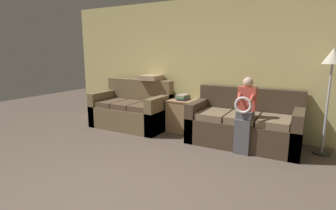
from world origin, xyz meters
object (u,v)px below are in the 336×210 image
at_px(couch_side, 132,111).
at_px(child_left_seated, 245,112).
at_px(couch_main, 244,125).
at_px(side_shelf, 183,115).
at_px(floor_lamp, 332,67).
at_px(book_stack, 183,97).
at_px(throw_pillow, 151,78).

height_order(couch_side, child_left_seated, child_left_seated).
relative_size(couch_main, couch_side, 1.15).
bearing_deg(side_shelf, child_left_seated, -22.41).
xyz_separation_m(couch_main, side_shelf, (-1.24, 0.16, -0.01)).
height_order(couch_main, side_shelf, couch_main).
xyz_separation_m(child_left_seated, floor_lamp, (1.10, 0.50, 0.68)).
distance_m(child_left_seated, floor_lamp, 1.38).
height_order(couch_side, side_shelf, couch_side).
xyz_separation_m(side_shelf, book_stack, (0.01, 0.00, 0.36)).
height_order(floor_lamp, throw_pillow, floor_lamp).
bearing_deg(child_left_seated, couch_main, 102.11).
xyz_separation_m(couch_side, floor_lamp, (3.49, 0.18, 0.99)).
xyz_separation_m(couch_main, floor_lamp, (1.18, 0.11, 1.00)).
xyz_separation_m(couch_side, side_shelf, (1.07, 0.23, -0.02)).
xyz_separation_m(side_shelf, floor_lamp, (2.42, -0.05, 1.01)).
height_order(child_left_seated, floor_lamp, floor_lamp).
relative_size(floor_lamp, throw_pillow, 3.99).
bearing_deg(book_stack, couch_main, -7.47).
height_order(book_stack, floor_lamp, floor_lamp).
distance_m(side_shelf, throw_pillow, 1.04).
bearing_deg(side_shelf, floor_lamp, -1.17).
xyz_separation_m(couch_side, throw_pillow, (0.30, 0.29, 0.68)).
height_order(side_shelf, book_stack, book_stack).
xyz_separation_m(side_shelf, throw_pillow, (-0.77, 0.06, 0.70)).
relative_size(couch_main, floor_lamp, 1.12).
bearing_deg(couch_side, floor_lamp, 2.96).
bearing_deg(book_stack, child_left_seated, -22.57).
bearing_deg(throw_pillow, floor_lamp, -1.96).
bearing_deg(throw_pillow, child_left_seated, -16.17).
distance_m(couch_main, book_stack, 1.30).
relative_size(side_shelf, book_stack, 1.93).
bearing_deg(side_shelf, couch_side, -167.81).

